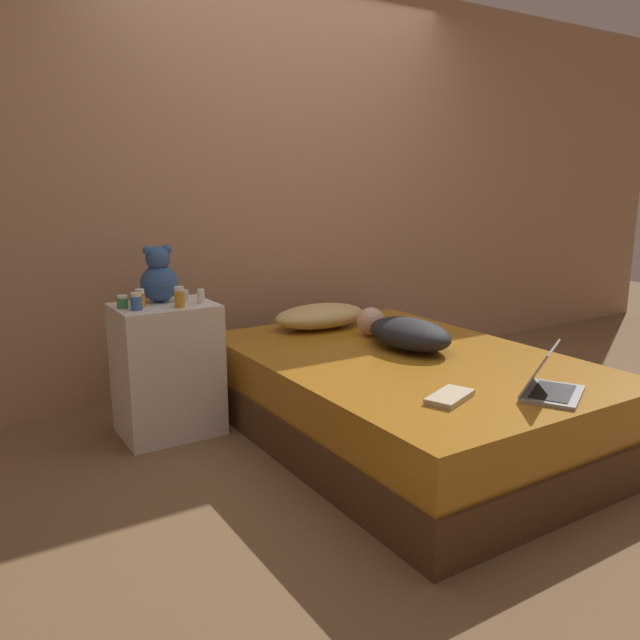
{
  "coord_description": "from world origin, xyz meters",
  "views": [
    {
      "loc": [
        -2.0,
        -2.37,
        1.3
      ],
      "look_at": [
        -0.36,
        0.26,
        0.62
      ],
      "focal_mm": 35.0,
      "sensor_mm": 36.0,
      "label": 1
    }
  ],
  "objects_px": {
    "laptop": "(548,384)",
    "bottle_green": "(122,302)",
    "person_lying": "(404,332)",
    "bottle_white": "(201,297)",
    "bottle_orange": "(140,298)",
    "bottle_clear": "(186,296)",
    "bottle_amber": "(179,297)",
    "teddy_bear": "(159,277)",
    "bottle_blue": "(136,302)",
    "book": "(450,397)",
    "pillow": "(320,316)"
  },
  "relations": [
    {
      "from": "laptop",
      "to": "bottle_clear",
      "type": "bearing_deg",
      "value": 94.8
    },
    {
      "from": "bottle_blue",
      "to": "pillow",
      "type": "bearing_deg",
      "value": 6.74
    },
    {
      "from": "teddy_bear",
      "to": "book",
      "type": "height_order",
      "value": "teddy_bear"
    },
    {
      "from": "bottle_white",
      "to": "bottle_clear",
      "type": "bearing_deg",
      "value": 111.67
    },
    {
      "from": "bottle_orange",
      "to": "bottle_amber",
      "type": "bearing_deg",
      "value": -31.8
    },
    {
      "from": "bottle_blue",
      "to": "bottle_orange",
      "type": "distance_m",
      "value": 0.07
    },
    {
      "from": "bottle_blue",
      "to": "bottle_amber",
      "type": "bearing_deg",
      "value": -12.33
    },
    {
      "from": "pillow",
      "to": "laptop",
      "type": "distance_m",
      "value": 1.55
    },
    {
      "from": "pillow",
      "to": "book",
      "type": "height_order",
      "value": "pillow"
    },
    {
      "from": "bottle_blue",
      "to": "bottle_clear",
      "type": "bearing_deg",
      "value": 18.92
    },
    {
      "from": "bottle_white",
      "to": "bottle_amber",
      "type": "bearing_deg",
      "value": -164.32
    },
    {
      "from": "bottle_green",
      "to": "bottle_clear",
      "type": "distance_m",
      "value": 0.33
    },
    {
      "from": "laptop",
      "to": "bottle_amber",
      "type": "relative_size",
      "value": 3.59
    },
    {
      "from": "bottle_blue",
      "to": "bottle_green",
      "type": "bearing_deg",
      "value": 120.12
    },
    {
      "from": "person_lying",
      "to": "bottle_white",
      "type": "bearing_deg",
      "value": 153.74
    },
    {
      "from": "laptop",
      "to": "bottle_orange",
      "type": "bearing_deg",
      "value": 101.63
    },
    {
      "from": "bottle_clear",
      "to": "teddy_bear",
      "type": "bearing_deg",
      "value": 155.25
    },
    {
      "from": "teddy_bear",
      "to": "bottle_clear",
      "type": "xyz_separation_m",
      "value": [
        0.12,
        -0.06,
        -0.1
      ]
    },
    {
      "from": "bottle_blue",
      "to": "bottle_white",
      "type": "height_order",
      "value": "bottle_blue"
    },
    {
      "from": "laptop",
      "to": "bottle_green",
      "type": "xyz_separation_m",
      "value": [
        -1.33,
        1.49,
        0.24
      ]
    },
    {
      "from": "pillow",
      "to": "book",
      "type": "distance_m",
      "value": 1.4
    },
    {
      "from": "bottle_orange",
      "to": "book",
      "type": "relative_size",
      "value": 0.35
    },
    {
      "from": "bottle_green",
      "to": "bottle_clear",
      "type": "relative_size",
      "value": 1.08
    },
    {
      "from": "bottle_blue",
      "to": "bottle_orange",
      "type": "bearing_deg",
      "value": 58.87
    },
    {
      "from": "bottle_orange",
      "to": "bottle_clear",
      "type": "height_order",
      "value": "bottle_orange"
    },
    {
      "from": "bottle_clear",
      "to": "book",
      "type": "bearing_deg",
      "value": -65.25
    },
    {
      "from": "teddy_bear",
      "to": "bottle_orange",
      "type": "bearing_deg",
      "value": -144.34
    },
    {
      "from": "bottle_amber",
      "to": "bottle_white",
      "type": "height_order",
      "value": "bottle_amber"
    },
    {
      "from": "person_lying",
      "to": "bottle_orange",
      "type": "height_order",
      "value": "bottle_orange"
    },
    {
      "from": "pillow",
      "to": "bottle_blue",
      "type": "distance_m",
      "value": 1.17
    },
    {
      "from": "pillow",
      "to": "bottle_clear",
      "type": "relative_size",
      "value": 9.75
    },
    {
      "from": "bottle_orange",
      "to": "person_lying",
      "type": "bearing_deg",
      "value": -23.25
    },
    {
      "from": "bottle_orange",
      "to": "bottle_clear",
      "type": "xyz_separation_m",
      "value": [
        0.25,
        0.04,
        -0.02
      ]
    },
    {
      "from": "bottle_amber",
      "to": "bottle_white",
      "type": "bearing_deg",
      "value": 15.68
    },
    {
      "from": "person_lying",
      "to": "bottle_amber",
      "type": "xyz_separation_m",
      "value": [
        -1.09,
        0.44,
        0.23
      ]
    },
    {
      "from": "laptop",
      "to": "bottle_clear",
      "type": "relative_size",
      "value": 6.16
    },
    {
      "from": "bottle_amber",
      "to": "bottle_clear",
      "type": "xyz_separation_m",
      "value": [
        0.08,
        0.14,
        -0.02
      ]
    },
    {
      "from": "bottle_amber",
      "to": "book",
      "type": "xyz_separation_m",
      "value": [
        0.7,
        -1.19,
        -0.29
      ]
    },
    {
      "from": "teddy_bear",
      "to": "bottle_orange",
      "type": "relative_size",
      "value": 3.21
    },
    {
      "from": "laptop",
      "to": "teddy_bear",
      "type": "relative_size",
      "value": 1.27
    },
    {
      "from": "bottle_clear",
      "to": "book",
      "type": "height_order",
      "value": "bottle_clear"
    },
    {
      "from": "bottle_blue",
      "to": "bottle_clear",
      "type": "relative_size",
      "value": 1.41
    },
    {
      "from": "bottle_amber",
      "to": "bottle_orange",
      "type": "bearing_deg",
      "value": 148.2
    },
    {
      "from": "book",
      "to": "bottle_orange",
      "type": "bearing_deg",
      "value": 123.73
    },
    {
      "from": "laptop",
      "to": "bottle_green",
      "type": "distance_m",
      "value": 2.01
    },
    {
      "from": "bottle_white",
      "to": "bottle_clear",
      "type": "relative_size",
      "value": 1.24
    },
    {
      "from": "bottle_blue",
      "to": "bottle_clear",
      "type": "xyz_separation_m",
      "value": [
        0.29,
        0.1,
        -0.01
      ]
    },
    {
      "from": "bottle_amber",
      "to": "bottle_green",
      "type": "xyz_separation_m",
      "value": [
        -0.25,
        0.12,
        -0.02
      ]
    },
    {
      "from": "pillow",
      "to": "bottle_orange",
      "type": "bearing_deg",
      "value": -176.08
    },
    {
      "from": "book",
      "to": "bottle_green",
      "type": "bearing_deg",
      "value": 125.73
    }
  ]
}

